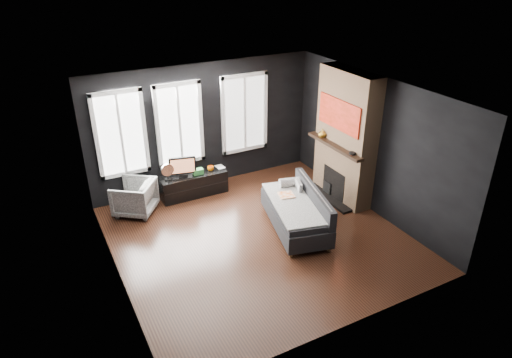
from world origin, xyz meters
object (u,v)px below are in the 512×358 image
sofa (295,209)px  monitor (183,166)px  armchair (134,196)px  mantel_vase (322,133)px  media_console (194,184)px  book (216,163)px  mug (211,168)px

sofa → monitor: 2.57m
armchair → mantel_vase: 4.02m
media_console → book: 0.67m
media_console → monitor: monitor is taller
book → mantel_vase: bearing=-29.4°
armchair → monitor: monitor is taller
sofa → monitor: monitor is taller
armchair → mug: bearing=131.0°
monitor → sofa: bearing=-42.6°
armchair → book: bearing=132.2°
sofa → media_console: size_ratio=1.32×
armchair → media_console: bearing=132.9°
book → mantel_vase: size_ratio=1.24×
armchair → mantel_vase: (3.80, -0.90, 0.94)m
armchair → media_console: (1.29, 0.15, -0.13)m
armchair → media_console: size_ratio=0.53×
mug → book: bearing=18.5°
monitor → mug: bearing=13.3°
armchair → book: 1.88m
sofa → book: (-0.66, 2.17, 0.19)m
media_console → mantel_vase: 2.92m
monitor → mantel_vase: bearing=-7.6°
mug → mantel_vase: (2.10, -1.04, 0.76)m
mug → mantel_vase: bearing=-26.3°
mug → book: 0.17m
monitor → mug: monitor is taller
mantel_vase → book: bearing=150.6°
media_console → mantel_vase: (2.51, -1.05, 1.07)m
sofa → monitor: (-1.43, 2.11, 0.33)m
media_console → book: (0.56, 0.04, 0.35)m
sofa → armchair: bearing=155.8°
sofa → book: size_ratio=8.53×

